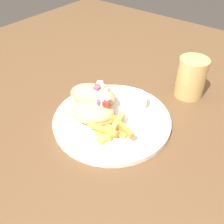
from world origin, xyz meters
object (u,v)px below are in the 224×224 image
(water_glass, at_px, (191,79))
(fries_pile, at_px, (112,129))
(sauce_ramekin, at_px, (134,100))
(plate, at_px, (112,119))
(pita_sandwich_far, at_px, (92,96))
(pita_sandwich_near, at_px, (93,112))

(water_glass, bearing_deg, fries_pile, -103.53)
(fries_pile, bearing_deg, sauce_ramekin, 98.32)
(plate, relative_size, pita_sandwich_far, 2.09)
(plate, bearing_deg, sauce_ramekin, 79.25)
(pita_sandwich_far, bearing_deg, water_glass, 34.35)
(pita_sandwich_near, xyz_separation_m, water_glass, (0.13, 0.27, 0.01))
(plate, distance_m, pita_sandwich_far, 0.08)
(pita_sandwich_far, relative_size, sauce_ramekin, 1.99)
(pita_sandwich_near, relative_size, sauce_ramekin, 1.85)
(fries_pile, relative_size, water_glass, 0.98)
(pita_sandwich_near, distance_m, sauce_ramekin, 0.12)
(plate, relative_size, pita_sandwich_near, 2.25)
(pita_sandwich_far, relative_size, fries_pile, 1.28)
(plate, relative_size, fries_pile, 2.68)
(pita_sandwich_far, xyz_separation_m, fries_pile, (0.11, -0.05, -0.02))
(pita_sandwich_far, xyz_separation_m, sauce_ramekin, (0.09, 0.07, -0.01))
(pita_sandwich_near, xyz_separation_m, sauce_ramekin, (0.05, 0.11, -0.01))
(fries_pile, xyz_separation_m, sauce_ramekin, (-0.02, 0.12, 0.01))
(pita_sandwich_far, bearing_deg, sauce_ramekin, 19.58)
(pita_sandwich_near, height_order, pita_sandwich_far, pita_sandwich_far)
(sauce_ramekin, distance_m, water_glass, 0.18)
(pita_sandwich_far, distance_m, water_glass, 0.29)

